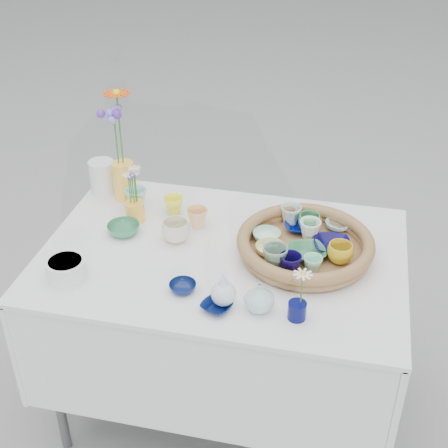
% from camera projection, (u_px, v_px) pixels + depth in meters
% --- Properties ---
extents(ground, '(80.00, 80.00, 0.00)m').
position_uv_depth(ground, '(223.00, 402.00, 2.59)').
color(ground, gray).
extents(display_table, '(1.26, 0.86, 0.77)m').
position_uv_depth(display_table, '(223.00, 402.00, 2.59)').
color(display_table, white).
rests_on(display_table, ground).
extents(wicker_tray, '(0.47, 0.47, 0.08)m').
position_uv_depth(wicker_tray, '(305.00, 245.00, 2.15)').
color(wicker_tray, brown).
rests_on(wicker_tray, display_table).
extents(tray_ceramic_0, '(0.13, 0.13, 0.03)m').
position_uv_depth(tray_ceramic_0, '(300.00, 226.00, 2.26)').
color(tray_ceramic_0, '#010F76').
rests_on(tray_ceramic_0, wicker_tray).
extents(tray_ceramic_1, '(0.14, 0.14, 0.03)m').
position_uv_depth(tray_ceramic_1, '(332.00, 245.00, 2.15)').
color(tray_ceramic_1, '#080348').
rests_on(tray_ceramic_1, wicker_tray).
extents(tray_ceramic_2, '(0.09, 0.09, 0.07)m').
position_uv_depth(tray_ceramic_2, '(340.00, 253.00, 2.08)').
color(tray_ceramic_2, gold).
rests_on(tray_ceramic_2, wicker_tray).
extents(tray_ceramic_3, '(0.16, 0.16, 0.03)m').
position_uv_depth(tray_ceramic_3, '(307.00, 252.00, 2.12)').
color(tray_ceramic_3, '#307648').
rests_on(tray_ceramic_3, wicker_tray).
extents(tray_ceramic_4, '(0.10, 0.10, 0.08)m').
position_uv_depth(tray_ceramic_4, '(275.00, 257.00, 2.05)').
color(tray_ceramic_4, gray).
rests_on(tray_ceramic_4, wicker_tray).
extents(tray_ceramic_5, '(0.12, 0.12, 0.03)m').
position_uv_depth(tray_ceramic_5, '(267.00, 236.00, 2.20)').
color(tray_ceramic_5, silver).
rests_on(tray_ceramic_5, wicker_tray).
extents(tray_ceramic_6, '(0.10, 0.10, 0.07)m').
position_uv_depth(tray_ceramic_6, '(291.00, 215.00, 2.28)').
color(tray_ceramic_6, silver).
rests_on(tray_ceramic_6, wicker_tray).
extents(tray_ceramic_7, '(0.10, 0.10, 0.07)m').
position_uv_depth(tray_ceramic_7, '(310.00, 230.00, 2.20)').
color(tray_ceramic_7, white).
rests_on(tray_ceramic_7, wicker_tray).
extents(tray_ceramic_8, '(0.11, 0.11, 0.03)m').
position_uv_depth(tray_ceramic_8, '(337.00, 225.00, 2.27)').
color(tray_ceramic_8, '#B1E6FF').
rests_on(tray_ceramic_8, wicker_tray).
extents(tray_ceramic_9, '(0.10, 0.10, 0.07)m').
position_uv_depth(tray_ceramic_9, '(290.00, 264.00, 2.03)').
color(tray_ceramic_9, '#0D053C').
rests_on(tray_ceramic_9, wicker_tray).
extents(tray_ceramic_10, '(0.13, 0.13, 0.03)m').
position_uv_depth(tray_ceramic_10, '(270.00, 249.00, 2.13)').
color(tray_ceramic_10, '#FDEC96').
rests_on(tray_ceramic_10, wicker_tray).
extents(tray_ceramic_11, '(0.08, 0.08, 0.06)m').
position_uv_depth(tray_ceramic_11, '(313.00, 265.00, 2.04)').
color(tray_ceramic_11, '#97DDC1').
rests_on(tray_ceramic_11, wicker_tray).
extents(tray_ceramic_12, '(0.09, 0.09, 0.06)m').
position_uv_depth(tray_ceramic_12, '(309.00, 222.00, 2.25)').
color(tray_ceramic_12, '#4CA25B').
rests_on(tray_ceramic_12, wicker_tray).
extents(loose_ceramic_0, '(0.09, 0.09, 0.07)m').
position_uv_depth(loose_ceramic_0, '(174.00, 205.00, 2.38)').
color(loose_ceramic_0, '#FEFF35').
rests_on(loose_ceramic_0, display_table).
extents(loose_ceramic_1, '(0.09, 0.09, 0.07)m').
position_uv_depth(loose_ceramic_1, '(197.00, 218.00, 2.30)').
color(loose_ceramic_1, '#F1BA72').
rests_on(loose_ceramic_1, display_table).
extents(loose_ceramic_2, '(0.13, 0.13, 0.04)m').
position_uv_depth(loose_ceramic_2, '(124.00, 229.00, 2.27)').
color(loose_ceramic_2, '#317C52').
rests_on(loose_ceramic_2, display_table).
extents(loose_ceramic_3, '(0.12, 0.12, 0.08)m').
position_uv_depth(loose_ceramic_3, '(176.00, 231.00, 2.22)').
color(loose_ceramic_3, beige).
rests_on(loose_ceramic_3, display_table).
extents(loose_ceramic_4, '(0.11, 0.11, 0.03)m').
position_uv_depth(loose_ceramic_4, '(183.00, 287.00, 1.99)').
color(loose_ceramic_4, '#091849').
rests_on(loose_ceramic_4, display_table).
extents(loose_ceramic_5, '(0.11, 0.11, 0.08)m').
position_uv_depth(loose_ceramic_5, '(136.00, 198.00, 2.42)').
color(loose_ceramic_5, '#9CDCCF').
rests_on(loose_ceramic_5, display_table).
extents(loose_ceramic_6, '(0.12, 0.12, 0.02)m').
position_uv_depth(loose_ceramic_6, '(217.00, 306.00, 1.92)').
color(loose_ceramic_6, '#081447').
rests_on(loose_ceramic_6, display_table).
extents(fluted_bowl, '(0.16, 0.16, 0.07)m').
position_uv_depth(fluted_bowl, '(66.00, 269.00, 2.04)').
color(fluted_bowl, silver).
rests_on(fluted_bowl, display_table).
extents(bud_vase_paleblue, '(0.10, 0.10, 0.12)m').
position_uv_depth(bud_vase_paleblue, '(223.00, 288.00, 1.91)').
color(bud_vase_paleblue, silver).
rests_on(bud_vase_paleblue, display_table).
extents(bud_vase_seafoam, '(0.10, 0.10, 0.10)m').
position_uv_depth(bud_vase_seafoam, '(259.00, 297.00, 1.90)').
color(bud_vase_seafoam, '#A1CFC2').
rests_on(bud_vase_seafoam, display_table).
extents(bud_vase_cobalt, '(0.07, 0.07, 0.06)m').
position_uv_depth(bud_vase_cobalt, '(297.00, 311.00, 1.87)').
color(bud_vase_cobalt, '#060947').
rests_on(bud_vase_cobalt, display_table).
extents(single_daisy, '(0.08, 0.08, 0.12)m').
position_uv_depth(single_daisy, '(302.00, 288.00, 1.84)').
color(single_daisy, white).
rests_on(single_daisy, bud_vase_cobalt).
extents(tall_vase_yellow, '(0.11, 0.11, 0.16)m').
position_uv_depth(tall_vase_yellow, '(124.00, 181.00, 2.45)').
color(tall_vase_yellow, yellow).
rests_on(tall_vase_yellow, display_table).
extents(gerbera, '(0.15, 0.15, 0.30)m').
position_uv_depth(gerbera, '(120.00, 129.00, 2.34)').
color(gerbera, '#E24E0C').
rests_on(gerbera, tall_vase_yellow).
extents(hydrangea, '(0.09, 0.09, 0.28)m').
position_uv_depth(hydrangea, '(116.00, 139.00, 2.35)').
color(hydrangea, '#5D31AB').
rests_on(hydrangea, tall_vase_yellow).
extents(white_pitcher, '(0.17, 0.14, 0.14)m').
position_uv_depth(white_pitcher, '(102.00, 177.00, 2.50)').
color(white_pitcher, silver).
rests_on(white_pitcher, display_table).
extents(daisy_cup, '(0.09, 0.09, 0.08)m').
position_uv_depth(daisy_cup, '(135.00, 211.00, 2.33)').
color(daisy_cup, yellow).
rests_on(daisy_cup, display_table).
extents(daisy_posy, '(0.08, 0.08, 0.14)m').
position_uv_depth(daisy_posy, '(131.00, 184.00, 2.29)').
color(daisy_posy, white).
rests_on(daisy_posy, daisy_cup).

